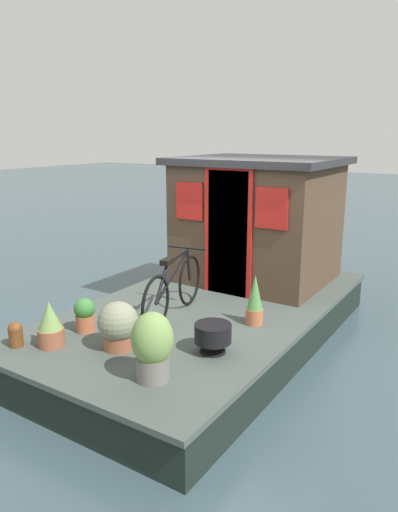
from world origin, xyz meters
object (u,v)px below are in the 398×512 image
object	(u,v)px
potted_plant_mint	(118,325)
potted_plant_geranium	(153,345)
potted_plant_succulent	(50,325)
mooring_bollard	(16,334)
houseboat_cabin	(257,219)
potted_plant_rosemary	(255,301)
bicycle	(174,288)
potted_plant_thyme	(85,314)
charcoal_grill	(213,334)

from	to	relation	value
potted_plant_mint	potted_plant_geranium	bearing A→B (deg)	-114.49
potted_plant_geranium	potted_plant_mint	distance (m)	0.77
potted_plant_succulent	mooring_bollard	bearing A→B (deg)	124.36
potted_plant_succulent	houseboat_cabin	bearing A→B (deg)	-12.08
potted_plant_rosemary	potted_plant_mint	xyz separation A→B (m)	(-1.36, 0.88, -0.02)
bicycle	potted_plant_geranium	size ratio (longest dim) A/B	2.47
potted_plant_succulent	mooring_bollard	world-z (taller)	potted_plant_succulent
mooring_bollard	bicycle	bearing A→B (deg)	-29.81
potted_plant_mint	potted_plant_rosemary	bearing A→B (deg)	-32.92
potted_plant_thyme	charcoal_grill	bearing A→B (deg)	-78.20
bicycle	potted_plant_succulent	world-z (taller)	bicycle
houseboat_cabin	potted_plant_geranium	xyz separation A→B (m)	(-3.34, -0.62, -0.59)
potted_plant_succulent	charcoal_grill	xyz separation A→B (m)	(0.78, -1.50, -0.03)
potted_plant_thyme	mooring_bollard	size ratio (longest dim) A/B	1.43
potted_plant_succulent	potted_plant_thyme	xyz separation A→B (m)	(0.47, -0.01, -0.03)
charcoal_grill	mooring_bollard	world-z (taller)	charcoal_grill
potted_plant_rosemary	potted_plant_mint	world-z (taller)	potted_plant_rosemary
houseboat_cabin	potted_plant_geranium	size ratio (longest dim) A/B	3.54
houseboat_cabin	charcoal_grill	size ratio (longest dim) A/B	6.03
charcoal_grill	mooring_bollard	bearing A→B (deg)	118.77
potted_plant_geranium	mooring_bollard	world-z (taller)	potted_plant_geranium
bicycle	potted_plant_thyme	size ratio (longest dim) A/B	4.11
potted_plant_thyme	potted_plant_rosemary	bearing A→B (deg)	-50.94
potted_plant_rosemary	charcoal_grill	size ratio (longest dim) A/B	1.58
potted_plant_geranium	potted_plant_succulent	bearing A→B (deg)	90.80
potted_plant_thyme	mooring_bollard	xyz separation A→B (m)	(-0.68, 0.31, -0.06)
potted_plant_thyme	potted_plant_succulent	bearing A→B (deg)	178.43
potted_plant_geranium	mooring_bollard	size ratio (longest dim) A/B	2.37
potted_plant_geranium	bicycle	bearing A→B (deg)	28.57
potted_plant_thyme	charcoal_grill	size ratio (longest dim) A/B	1.03
potted_plant_succulent	mooring_bollard	size ratio (longest dim) A/B	1.80
potted_plant_mint	mooring_bollard	bearing A→B (deg)	119.98
houseboat_cabin	potted_plant_succulent	world-z (taller)	houseboat_cabin
bicycle	houseboat_cabin	bearing A→B (deg)	-3.39
potted_plant_succulent	mooring_bollard	xyz separation A→B (m)	(-0.21, 0.30, -0.09)
potted_plant_succulent	potted_plant_rosemary	bearing A→B (deg)	-41.86
houseboat_cabin	charcoal_grill	xyz separation A→B (m)	(-2.57, -0.78, -0.73)
houseboat_cabin	mooring_bollard	bearing A→B (deg)	164.02
houseboat_cabin	potted_plant_thyme	distance (m)	3.05
potted_plant_thyme	potted_plant_mint	size ratio (longest dim) A/B	0.76
potted_plant_thyme	potted_plant_mint	xyz separation A→B (m)	(-0.14, -0.63, 0.06)
houseboat_cabin	potted_plant_mint	xyz separation A→B (m)	(-3.02, 0.08, -0.67)
bicycle	potted_plant_geranium	bearing A→B (deg)	-151.43
potted_plant_rosemary	potted_plant_geranium	bearing A→B (deg)	173.78
potted_plant_succulent	potted_plant_thyme	world-z (taller)	potted_plant_succulent
houseboat_cabin	potted_plant_thyme	size ratio (longest dim) A/B	5.88
potted_plant_succulent	charcoal_grill	distance (m)	1.70
potted_plant_thyme	potted_plant_geranium	xyz separation A→B (m)	(-0.45, -1.32, 0.13)
potted_plant_thyme	houseboat_cabin	bearing A→B (deg)	-13.75
potted_plant_thyme	charcoal_grill	world-z (taller)	potted_plant_thyme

